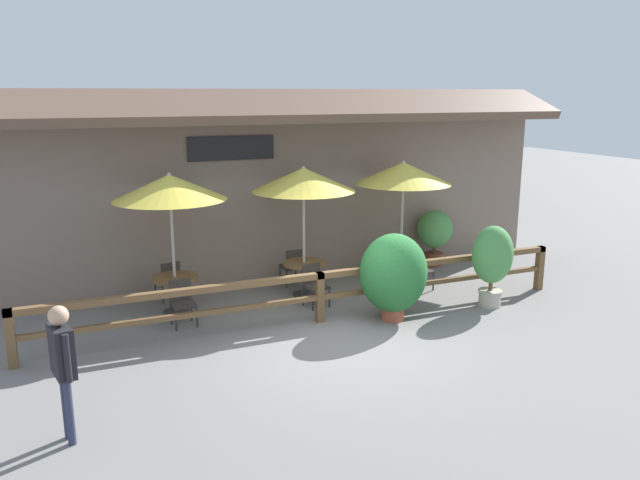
{
  "coord_description": "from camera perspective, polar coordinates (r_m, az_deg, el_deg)",
  "views": [
    {
      "loc": [
        -4.22,
        -9.0,
        4.14
      ],
      "look_at": [
        0.25,
        1.63,
        1.41
      ],
      "focal_mm": 35.0,
      "sensor_mm": 36.0,
      "label": 1
    }
  ],
  "objects": [
    {
      "name": "chair_near_streetside",
      "position": [
        11.65,
        -12.47,
        -5.44
      ],
      "size": [
        0.44,
        0.44,
        0.83
      ],
      "rotation": [
        0.0,
        0.0,
        0.06
      ],
      "color": "#332D28",
      "rests_on": "ground"
    },
    {
      "name": "patio_railing",
      "position": [
        11.44,
        -0.03,
        -4.23
      ],
      "size": [
        10.4,
        0.14,
        0.95
      ],
      "color": "brown",
      "rests_on": "ground"
    },
    {
      "name": "dining_table_near",
      "position": [
        12.31,
        -13.11,
        -3.93
      ],
      "size": [
        0.9,
        0.9,
        0.71
      ],
      "color": "brown",
      "rests_on": "ground"
    },
    {
      "name": "patio_umbrella_far",
      "position": [
        13.76,
        7.63,
        6.07
      ],
      "size": [
        2.11,
        2.11,
        2.71
      ],
      "color": "#B7B2A8",
      "rests_on": "ground"
    },
    {
      "name": "building_facade",
      "position": [
        13.91,
        -4.93,
        5.09
      ],
      "size": [
        14.28,
        1.49,
        4.23
      ],
      "color": "gray",
      "rests_on": "ground"
    },
    {
      "name": "potted_plant_tall_tropical",
      "position": [
        11.58,
        6.73,
        -3.1
      ],
      "size": [
        1.28,
        1.15,
        1.65
      ],
      "color": "#9E4C33",
      "rests_on": "ground"
    },
    {
      "name": "patio_umbrella_middle",
      "position": [
        12.62,
        -1.52,
        5.54
      ],
      "size": [
        2.11,
        2.11,
        2.71
      ],
      "color": "#B7B2A8",
      "rests_on": "ground"
    },
    {
      "name": "chair_middle_wallside",
      "position": [
        13.68,
        -2.54,
        -2.32
      ],
      "size": [
        0.44,
        0.44,
        0.83
      ],
      "rotation": [
        0.0,
        0.0,
        3.19
      ],
      "color": "#332D28",
      "rests_on": "ground"
    },
    {
      "name": "chair_far_streetside",
      "position": [
        13.61,
        9.07,
        -2.56
      ],
      "size": [
        0.47,
        0.47,
        0.83
      ],
      "rotation": [
        0.0,
        0.0,
        0.12
      ],
      "color": "#332D28",
      "rests_on": "ground"
    },
    {
      "name": "dining_table_middle",
      "position": [
        13.01,
        -1.47,
        -2.65
      ],
      "size": [
        0.9,
        0.9,
        0.71
      ],
      "color": "brown",
      "rests_on": "ground"
    },
    {
      "name": "chair_near_wallside",
      "position": [
        13.04,
        -13.68,
        -3.49
      ],
      "size": [
        0.51,
        0.51,
        0.83
      ],
      "rotation": [
        0.0,
        0.0,
        3.4
      ],
      "color": "#332D28",
      "rests_on": "ground"
    },
    {
      "name": "chair_far_wallside",
      "position": [
        14.71,
        6.04,
        -1.26
      ],
      "size": [
        0.47,
        0.47,
        0.83
      ],
      "rotation": [
        0.0,
        0.0,
        3.28
      ],
      "color": "#332D28",
      "rests_on": "ground"
    },
    {
      "name": "ground_plane",
      "position": [
        10.77,
        2.16,
        -9.3
      ],
      "size": [
        60.0,
        60.0,
        0.0
      ],
      "primitive_type": "plane",
      "color": "slate"
    },
    {
      "name": "pedestrian",
      "position": [
        8.07,
        -22.49,
        -9.76
      ],
      "size": [
        0.3,
        0.6,
        1.74
      ],
      "rotation": [
        0.0,
        0.0,
        -1.37
      ],
      "color": "#2D334C",
      "rests_on": "ground"
    },
    {
      "name": "dining_table_far",
      "position": [
        14.11,
        7.39,
        -1.48
      ],
      "size": [
        0.9,
        0.9,
        0.71
      ],
      "color": "brown",
      "rests_on": "ground"
    },
    {
      "name": "patio_umbrella_near",
      "position": [
        11.9,
        -13.58,
        4.7
      ],
      "size": [
        2.11,
        2.11,
        2.71
      ],
      "color": "#B7B2A8",
      "rests_on": "ground"
    },
    {
      "name": "potted_plant_corner_fern",
      "position": [
        12.68,
        15.48,
        -1.65
      ],
      "size": [
        0.82,
        0.74,
        1.63
      ],
      "color": "#B7AD99",
      "rests_on": "ground"
    },
    {
      "name": "potted_plant_small_flowering",
      "position": [
        15.42,
        10.46,
        0.72
      ],
      "size": [
        0.87,
        0.78,
        1.38
      ],
      "color": "brown",
      "rests_on": "ground"
    },
    {
      "name": "chair_middle_streetside",
      "position": [
        12.38,
        -0.51,
        -3.99
      ],
      "size": [
        0.48,
        0.48,
        0.83
      ],
      "rotation": [
        0.0,
        0.0,
        0.16
      ],
      "color": "#332D28",
      "rests_on": "ground"
    }
  ]
}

